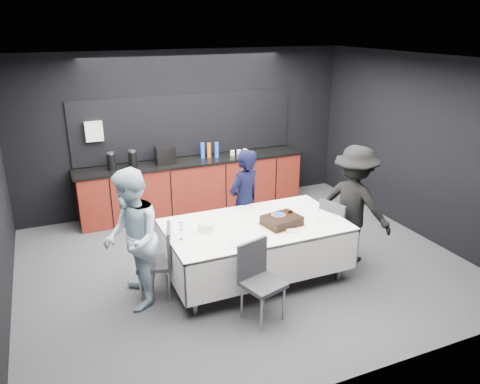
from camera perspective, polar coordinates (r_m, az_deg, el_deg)
name	(u,v)px	position (r m, az deg, el deg)	size (l,w,h in m)	color
ground	(243,263)	(6.74, 0.34, -8.68)	(6.00, 6.00, 0.00)	#424247
room_shell	(243,136)	(6.06, 0.38, 6.89)	(6.04, 5.04, 2.82)	white
kitchenette	(193,181)	(8.42, -5.79, 1.32)	(4.10, 0.64, 2.05)	#5C160E
party_table	(255,234)	(6.12, 1.85, -5.09)	(2.32, 1.32, 0.78)	#99999E
cake_assembly	(282,220)	(6.03, 5.11, -3.47)	(0.55, 0.48, 0.16)	gold
plate_stack	(206,226)	(5.88, -4.16, -4.21)	(0.21, 0.21, 0.10)	white
loose_plate_near	(238,244)	(5.54, -0.29, -6.31)	(0.22, 0.22, 0.01)	white
loose_plate_right_a	(301,214)	(6.39, 7.40, -2.71)	(0.19, 0.19, 0.01)	white
loose_plate_right_b	(323,219)	(6.29, 10.10, -3.27)	(0.22, 0.22, 0.01)	white
loose_plate_far	(248,209)	(6.51, 0.94, -2.09)	(0.22, 0.22, 0.01)	white
fork_pile	(292,231)	(5.88, 6.39, -4.71)	(0.15, 0.09, 0.02)	white
champagne_flute	(181,227)	(5.62, -7.25, -4.30)	(0.06, 0.06, 0.22)	white
chair_left	(161,257)	(5.86, -9.64, -7.78)	(0.52, 0.52, 0.92)	#313136
chair_right	(336,227)	(6.71, 11.58, -4.15)	(0.54, 0.54, 0.92)	#313136
chair_near	(258,275)	(5.40, 2.25, -10.08)	(0.52, 0.52, 0.92)	#313136
person_center	(244,202)	(6.76, 0.53, -1.22)	(0.57, 0.38, 1.57)	black
person_left	(132,240)	(5.62, -13.07, -5.68)	(0.83, 0.64, 1.70)	silver
person_right	(354,205)	(6.69, 13.70, -1.54)	(1.09, 0.63, 1.69)	black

